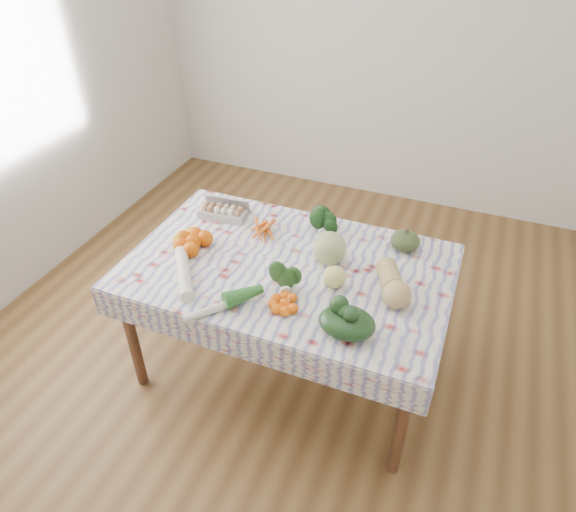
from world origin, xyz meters
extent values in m
plane|color=brown|center=(0.00, 0.00, 0.00)|extent=(4.50, 4.50, 0.00)
cube|color=silver|center=(0.00, 2.25, 1.40)|extent=(4.00, 0.04, 2.80)
cube|color=brown|center=(0.00, 0.00, 0.73)|extent=(1.60, 1.00, 0.04)
cylinder|color=brown|center=(-0.74, -0.44, 0.35)|extent=(0.06, 0.06, 0.71)
cylinder|color=brown|center=(0.74, -0.44, 0.35)|extent=(0.06, 0.06, 0.71)
cylinder|color=brown|center=(-0.74, 0.44, 0.35)|extent=(0.06, 0.06, 0.71)
cylinder|color=brown|center=(0.74, 0.44, 0.35)|extent=(0.06, 0.06, 0.71)
cube|color=white|center=(0.00, 0.00, 0.76)|extent=(1.66, 1.06, 0.01)
cube|color=#B0B1AB|center=(-0.53, 0.27, 0.80)|extent=(0.29, 0.14, 0.07)
cube|color=orange|center=(-0.24, 0.17, 0.78)|extent=(0.20, 0.18, 0.03)
ellipsoid|color=#163B15|center=(0.08, 0.33, 0.83)|extent=(0.16, 0.15, 0.13)
ellipsoid|color=#3A4B25|center=(0.53, 0.37, 0.81)|extent=(0.20, 0.20, 0.10)
sphere|color=#A6B776|center=(0.19, 0.11, 0.85)|extent=(0.20, 0.20, 0.17)
ellipsoid|color=tan|center=(0.55, -0.02, 0.83)|extent=(0.25, 0.33, 0.14)
cube|color=#E85904|center=(-0.53, -0.05, 0.81)|extent=(0.31, 0.31, 0.09)
ellipsoid|color=#25501D|center=(0.06, -0.20, 0.81)|extent=(0.19, 0.19, 0.10)
cube|color=#FF6308|center=(0.11, -0.31, 0.79)|extent=(0.24, 0.24, 0.05)
sphere|color=#E1E072|center=(0.27, -0.07, 0.82)|extent=(0.15, 0.15, 0.11)
ellipsoid|color=black|center=(0.42, -0.35, 0.82)|extent=(0.27, 0.22, 0.11)
cylinder|color=silver|center=(-0.46, -0.27, 0.79)|extent=(0.32, 0.41, 0.07)
cylinder|color=silver|center=(-0.15, -0.42, 0.78)|extent=(0.28, 0.32, 0.04)
camera|label=1|loc=(0.79, -1.95, 2.39)|focal=32.00mm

